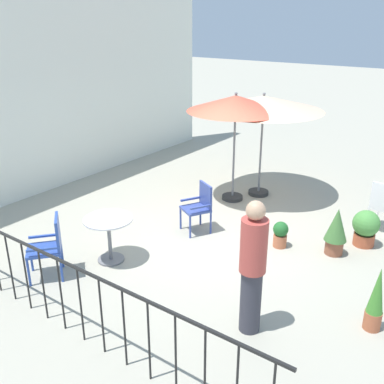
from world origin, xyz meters
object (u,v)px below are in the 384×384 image
potted_plant_2 (366,227)px  potted_plant_0 (280,234)px  patio_chair_0 (200,204)px  patio_umbrella_1 (236,105)px  patio_chair_1 (50,244)px  potted_plant_1 (376,300)px  patio_chair_2 (384,204)px  potted_plant_3 (336,230)px  standing_person (252,266)px  patio_umbrella_0 (264,104)px  cafe_table_0 (109,231)px

potted_plant_2 → potted_plant_0: bearing=128.3°
patio_chair_0 → potted_plant_2: patio_chair_0 is taller
patio_umbrella_1 → potted_plant_2: 3.36m
patio_chair_0 → potted_plant_0: (0.30, -1.46, -0.27)m
patio_chair_1 → potted_plant_0: patio_chair_1 is taller
potted_plant_1 → potted_plant_2: bearing=18.6°
patio_chair_2 → potted_plant_3: size_ratio=1.18×
patio_umbrella_1 → potted_plant_0: 2.82m
patio_chair_1 → potted_plant_2: 5.12m
patio_umbrella_1 → standing_person: patio_umbrella_1 is taller
patio_chair_1 → potted_plant_2: patio_chair_1 is taller
patio_umbrella_0 → patio_chair_1: size_ratio=2.59×
patio_chair_1 → patio_chair_0: bearing=-19.8°
potted_plant_2 → patio_umbrella_1: bearing=81.4°
patio_chair_0 → potted_plant_1: bearing=-106.4°
patio_umbrella_1 → potted_plant_0: size_ratio=4.98×
cafe_table_0 → potted_plant_0: size_ratio=1.69×
patio_chair_2 → standing_person: size_ratio=0.54×
patio_umbrella_1 → patio_chair_0: size_ratio=2.54×
patio_umbrella_1 → standing_person: (-3.51, -2.37, -1.12)m
standing_person → patio_umbrella_0: bearing=26.6°
patio_chair_0 → cafe_table_0: bearing=162.7°
patio_umbrella_0 → cafe_table_0: 4.21m
patio_chair_2 → standing_person: bearing=171.1°
patio_umbrella_0 → patio_chair_2: size_ratio=2.61×
patio_chair_1 → patio_chair_2: 5.71m
potted_plant_3 → standing_person: standing_person is taller
patio_chair_2 → potted_plant_2: size_ratio=1.50×
patio_chair_1 → potted_plant_0: bearing=-39.9°
potted_plant_0 → standing_person: standing_person is taller
potted_plant_0 → potted_plant_2: size_ratio=0.72×
patio_umbrella_0 → cafe_table_0: (-3.91, 0.57, -1.47)m
cafe_table_0 → patio_chair_1: size_ratio=0.81×
patio_chair_0 → patio_chair_1: size_ratio=0.93×
patio_chair_2 → cafe_table_0: bearing=138.5°
patio_chair_0 → patio_umbrella_0: bearing=-1.0°
patio_chair_1 → potted_plant_3: (3.13, -3.19, -0.10)m
cafe_table_0 → patio_chair_2: (3.62, -3.21, 0.01)m
potted_plant_2 → standing_person: bearing=170.7°
patio_chair_1 → potted_plant_2: size_ratio=1.51×
standing_person → patio_chair_0: bearing=47.9°
patio_umbrella_1 → cafe_table_0: bearing=175.7°
potted_plant_2 → patio_chair_0: bearing=114.8°
patio_umbrella_1 → potted_plant_0: bearing=-127.4°
patio_chair_1 → patio_chair_2: size_ratio=1.01×
potted_plant_0 → potted_plant_2: bearing=-51.7°
patio_chair_0 → patio_chair_1: bearing=160.2°
patio_umbrella_1 → potted_plant_2: size_ratio=3.59×
cafe_table_0 → patio_chair_0: size_ratio=0.86×
patio_chair_0 → potted_plant_3: bearing=-75.2°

